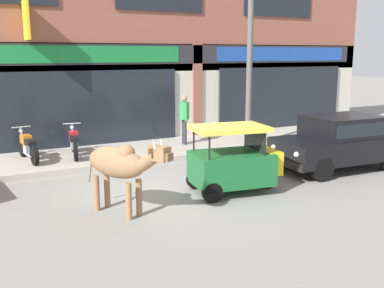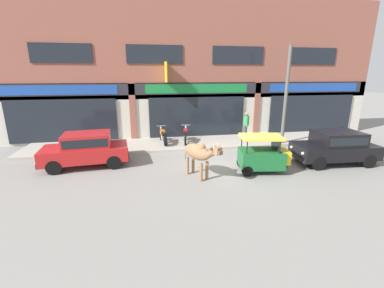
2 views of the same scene
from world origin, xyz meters
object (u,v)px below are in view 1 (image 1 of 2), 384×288
cow (120,164)px  motorcycle_1 (74,143)px  utility_pole (249,64)px  car_0 (340,140)px  pedestrian (184,114)px  motorcycle_0 (28,147)px  auto_rickshaw (234,164)px

cow → motorcycle_1: cow is taller
motorcycle_1 → utility_pole: 5.82m
cow → car_0: size_ratio=0.53×
motorcycle_1 → pedestrian: size_ratio=1.13×
cow → utility_pole: utility_pole is taller
motorcycle_1 → pedestrian: 3.64m
car_0 → utility_pole: size_ratio=0.71×
cow → motorcycle_0: bearing=102.2°
cow → utility_pole: size_ratio=0.38×
auto_rickshaw → utility_pole: bearing=51.3°
auto_rickshaw → motorcycle_1: bearing=118.3°
auto_rickshaw → pedestrian: bearing=76.6°
car_0 → motorcycle_0: bearing=150.0°
pedestrian → utility_pole: (1.68, -1.17, 1.60)m
car_0 → motorcycle_1: (-6.10, 4.22, -0.26)m
auto_rickshaw → utility_pole: (2.80, 3.50, 2.09)m
car_0 → auto_rickshaw: size_ratio=1.77×
motorcycle_0 → motorcycle_1: same height
pedestrian → motorcycle_1: bearing=-178.9°
cow → auto_rickshaw: 2.73m
motorcycle_1 → motorcycle_0: bearing=179.0°
cow → motorcycle_0: size_ratio=1.09×
car_0 → utility_pole: utility_pole is taller
cow → pedestrian: 6.15m
utility_pole → motorcycle_1: bearing=168.2°
motorcycle_0 → utility_pole: utility_pole is taller
auto_rickshaw → motorcycle_1: size_ratio=1.16×
cow → motorcycle_1: bearing=87.3°
auto_rickshaw → utility_pole: 4.94m
car_0 → cow: bearing=-175.1°
car_0 → pedestrian: (-2.50, 4.28, 0.34)m
motorcycle_1 → car_0: bearing=-34.7°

